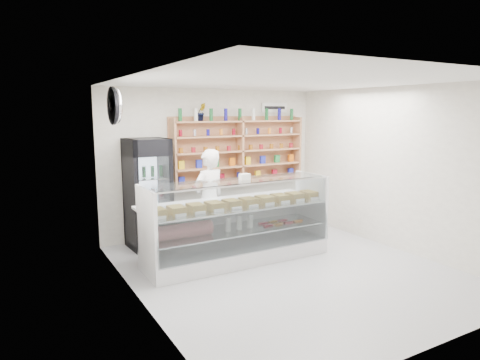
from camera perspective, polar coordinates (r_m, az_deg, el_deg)
room at (r=6.30m, az=6.52°, el=0.20°), size 5.00×5.00×5.00m
display_counter at (r=6.93m, az=-0.38°, el=-7.75°), size 3.01×0.90×1.31m
shop_worker at (r=7.32m, az=-4.16°, el=-2.69°), size 0.72×0.57×1.75m
drinks_cooler at (r=7.62m, az=-12.16°, el=-1.75°), size 0.72×0.70×1.92m
wall_shelving at (r=8.50m, az=-0.01°, el=3.88°), size 2.84×0.28×1.33m
potted_plant at (r=8.09m, az=-5.21°, el=9.01°), size 0.19×0.16×0.33m
security_mirror at (r=6.41m, az=-16.20°, el=9.47°), size 0.15×0.50×0.50m
wall_sign at (r=9.05m, az=4.61°, el=9.59°), size 0.62×0.03×0.20m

